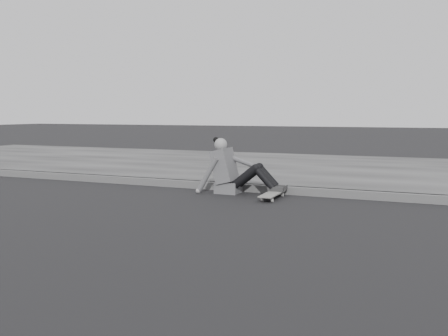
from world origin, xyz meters
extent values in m
plane|color=black|center=(0.00, 0.00, 0.00)|extent=(80.00, 80.00, 0.00)
cube|color=#4C4C4C|center=(0.00, 2.58, 0.06)|extent=(24.00, 0.16, 0.12)
cube|color=#3B3B3B|center=(0.00, 5.60, 0.06)|extent=(24.00, 6.00, 0.12)
cylinder|color=#A5A6A0|center=(-0.49, 1.81, 0.03)|extent=(0.03, 0.05, 0.05)
cylinder|color=#A5A6A0|center=(-0.34, 1.81, 0.03)|extent=(0.03, 0.05, 0.05)
cylinder|color=#A5A6A0|center=(-0.49, 2.33, 0.03)|extent=(0.03, 0.05, 0.05)
cylinder|color=#A5A6A0|center=(-0.34, 2.33, 0.03)|extent=(0.03, 0.05, 0.05)
cube|color=#323235|center=(-0.41, 1.81, 0.06)|extent=(0.16, 0.04, 0.03)
cube|color=#323235|center=(-0.41, 2.33, 0.06)|extent=(0.16, 0.04, 0.03)
cube|color=slate|center=(-0.41, 2.07, 0.08)|extent=(0.20, 0.78, 0.02)
cube|color=#4E4E51|center=(-1.21, 2.32, 0.09)|extent=(0.36, 0.34, 0.18)
cube|color=#4E4E51|center=(-1.28, 2.32, 0.43)|extent=(0.37, 0.40, 0.57)
cube|color=#4E4E51|center=(-1.41, 2.32, 0.55)|extent=(0.14, 0.30, 0.20)
cylinder|color=gray|center=(-1.33, 2.32, 0.67)|extent=(0.09, 0.09, 0.08)
sphere|color=gray|center=(-1.34, 2.32, 0.76)|extent=(0.20, 0.20, 0.20)
sphere|color=black|center=(-1.43, 2.34, 0.83)|extent=(0.09, 0.09, 0.09)
cylinder|color=black|center=(-0.90, 2.23, 0.28)|extent=(0.43, 0.13, 0.39)
cylinder|color=black|center=(-0.90, 2.41, 0.28)|extent=(0.43, 0.13, 0.39)
cylinder|color=black|center=(-0.60, 2.23, 0.28)|extent=(0.35, 0.11, 0.36)
cylinder|color=black|center=(-0.60, 2.41, 0.28)|extent=(0.35, 0.11, 0.36)
sphere|color=black|center=(-0.73, 2.23, 0.42)|extent=(0.13, 0.13, 0.13)
sphere|color=black|center=(-0.73, 2.41, 0.42)|extent=(0.13, 0.13, 0.13)
cube|color=#2A2A2A|center=(-0.41, 2.23, 0.12)|extent=(0.24, 0.08, 0.07)
cube|color=#2A2A2A|center=(-0.41, 2.41, 0.12)|extent=(0.24, 0.08, 0.07)
cylinder|color=#4E4E51|center=(-1.48, 2.11, 0.29)|extent=(0.38, 0.08, 0.58)
sphere|color=gray|center=(-1.63, 2.10, 0.04)|extent=(0.08, 0.08, 0.08)
cylinder|color=#4E4E51|center=(-1.04, 2.48, 0.49)|extent=(0.48, 0.08, 0.21)
camera|label=1|loc=(1.70, -4.85, 1.26)|focal=40.00mm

